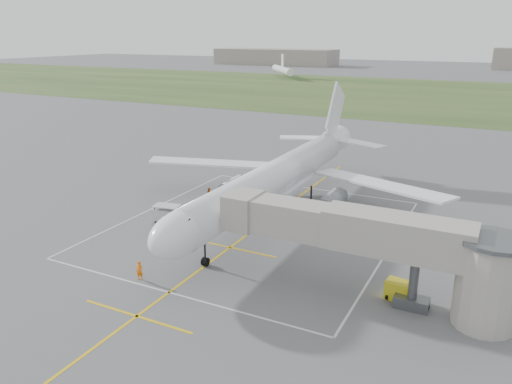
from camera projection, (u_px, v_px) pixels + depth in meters
The scene contains 11 objects.
ground at pixel (273, 216), 57.52m from camera, with size 700.00×700.00×0.00m, color #5A5A5D.
grass_strip at pixel (436, 95), 167.91m from camera, with size 700.00×120.00×0.02m, color #2D481F.
apron_markings at pixel (250, 233), 52.58m from camera, with size 28.20×60.00×0.01m.
airliner at pixel (276, 178), 56.82m from camera, with size 38.93×46.75×13.52m.
jet_bridge at pixel (386, 246), 37.83m from camera, with size 23.40×5.00×7.20m.
gpu_unit at pixel (399, 291), 39.30m from camera, with size 2.21×1.69×1.53m.
baggage_cart at pixel (167, 214), 55.25m from camera, with size 3.14×2.24×1.99m.
ramp_worker_nose at pixel (140, 271), 42.42m from camera, with size 0.62×0.40×1.69m, color orange.
ramp_worker_wing at pixel (209, 194), 62.56m from camera, with size 0.80×0.62×1.65m, color #EA5A07.
distant_hangars at pixel (442, 60), 288.10m from camera, with size 345.00×49.00×12.00m.
distant_aircraft at pixel (452, 74), 210.72m from camera, with size 173.12×44.12×8.85m.
Camera 1 is at (22.68, -48.99, 20.14)m, focal length 35.00 mm.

